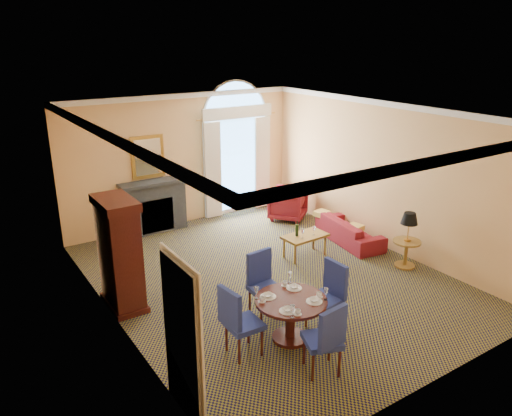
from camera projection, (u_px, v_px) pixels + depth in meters
ground at (270, 278)px, 9.73m from camera, size 7.50×7.50×0.00m
room_envelope at (250, 145)px, 9.41m from camera, size 6.04×7.52×3.45m
armoire at (120, 256)px, 8.45m from camera, size 0.56×1.00×1.96m
dining_table at (291, 309)px, 7.60m from camera, size 1.11×1.11×0.90m
dining_chair_north at (262, 279)px, 8.32m from camera, size 0.53×0.54×1.10m
dining_chair_south at (327, 336)px, 6.76m from camera, size 0.63×0.63×1.10m
dining_chair_east at (329, 291)px, 7.95m from camera, size 0.57×0.57×1.10m
dining_chair_west at (237, 318)px, 7.18m from camera, size 0.54×0.52×1.10m
sofa at (350, 231)px, 11.35m from camera, size 0.99×1.93×0.54m
armchair at (288, 204)px, 12.75m from camera, size 1.21×1.22×0.80m
coffee_table at (305, 237)px, 10.54m from camera, size 0.98×0.58×0.82m
side_table at (408, 233)px, 9.98m from camera, size 0.56×0.56×1.14m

